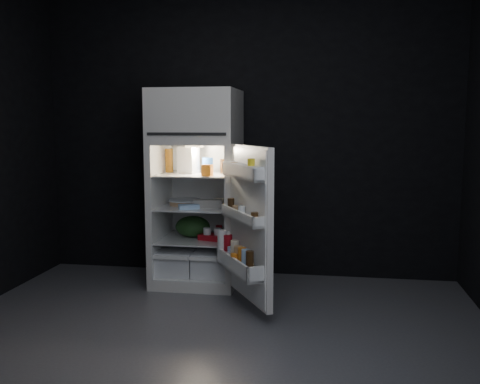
% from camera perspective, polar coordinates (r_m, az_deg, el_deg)
% --- Properties ---
extents(floor, '(4.00, 3.40, 0.00)m').
position_cam_1_polar(floor, '(3.82, -3.15, -15.46)').
color(floor, '#55555A').
rests_on(floor, ground).
extents(wall_back, '(4.00, 0.00, 2.70)m').
position_cam_1_polar(wall_back, '(5.20, 0.77, 5.92)').
color(wall_back, black).
rests_on(wall_back, ground).
extents(wall_front, '(4.00, 0.00, 2.70)m').
position_cam_1_polar(wall_front, '(1.90, -14.44, 3.11)').
color(wall_front, black).
rests_on(wall_front, ground).
extents(refrigerator, '(0.76, 0.71, 1.78)m').
position_cam_1_polar(refrigerator, '(4.93, -4.57, 1.22)').
color(refrigerator, white).
rests_on(refrigerator, ground).
extents(fridge_door, '(0.53, 0.72, 1.22)m').
position_cam_1_polar(fridge_door, '(4.19, 0.69, -3.65)').
color(fridge_door, white).
rests_on(fridge_door, ground).
extents(milk_jug, '(0.18, 0.18, 0.24)m').
position_cam_1_polar(milk_jug, '(4.90, -5.53, 3.41)').
color(milk_jug, white).
rests_on(milk_jug, refrigerator).
extents(mayo_jar, '(0.11, 0.11, 0.14)m').
position_cam_1_polar(mayo_jar, '(4.91, -3.47, 2.86)').
color(mayo_jar, '#2157B4').
rests_on(mayo_jar, refrigerator).
extents(jam_jar, '(0.11, 0.11, 0.13)m').
position_cam_1_polar(jam_jar, '(4.87, -1.62, 2.77)').
color(jam_jar, black).
rests_on(jam_jar, refrigerator).
extents(amber_bottle, '(0.09, 0.09, 0.22)m').
position_cam_1_polar(amber_bottle, '(5.01, -7.57, 3.36)').
color(amber_bottle, orange).
rests_on(amber_bottle, refrigerator).
extents(small_carton, '(0.10, 0.08, 0.10)m').
position_cam_1_polar(small_carton, '(4.62, -3.51, 2.32)').
color(small_carton, orange).
rests_on(small_carton, refrigerator).
extents(egg_carton, '(0.27, 0.14, 0.07)m').
position_cam_1_polar(egg_carton, '(4.82, -3.44, -1.23)').
color(egg_carton, gray).
rests_on(egg_carton, refrigerator).
extents(pie, '(0.36, 0.36, 0.04)m').
position_cam_1_polar(pie, '(4.99, -5.89, -1.15)').
color(pie, tan).
rests_on(pie, refrigerator).
extents(flat_package, '(0.20, 0.16, 0.04)m').
position_cam_1_polar(flat_package, '(4.75, -5.48, -1.57)').
color(flat_package, '#8FB3DD').
rests_on(flat_package, refrigerator).
extents(wrapped_pkg, '(0.13, 0.11, 0.05)m').
position_cam_1_polar(wrapped_pkg, '(5.03, -2.17, -0.98)').
color(wrapped_pkg, beige).
rests_on(wrapped_pkg, refrigerator).
extents(produce_bag, '(0.37, 0.33, 0.20)m').
position_cam_1_polar(produce_bag, '(5.00, -5.06, -3.69)').
color(produce_bag, '#193815').
rests_on(produce_bag, refrigerator).
extents(yogurt_tray, '(0.28, 0.20, 0.05)m').
position_cam_1_polar(yogurt_tray, '(4.87, -2.83, -4.85)').
color(yogurt_tray, '#A00D17').
rests_on(yogurt_tray, refrigerator).
extents(small_can_red, '(0.08, 0.08, 0.09)m').
position_cam_1_polar(small_can_red, '(5.10, -2.25, -4.07)').
color(small_can_red, '#A00D17').
rests_on(small_can_red, refrigerator).
extents(small_can_silver, '(0.08, 0.08, 0.09)m').
position_cam_1_polar(small_can_silver, '(5.08, -1.17, -4.10)').
color(small_can_silver, silver).
rests_on(small_can_silver, refrigerator).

